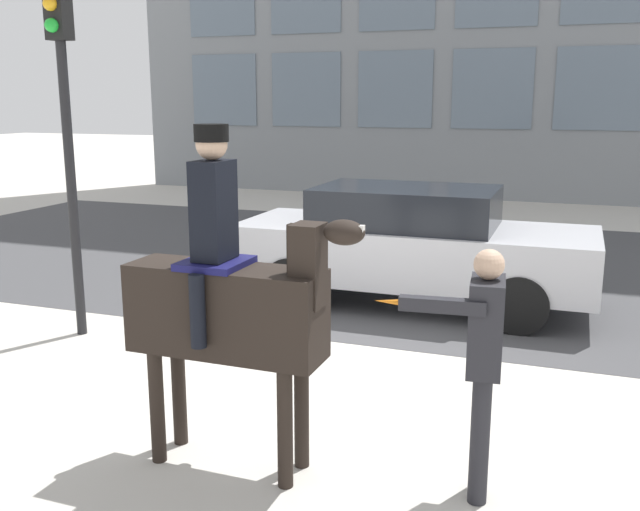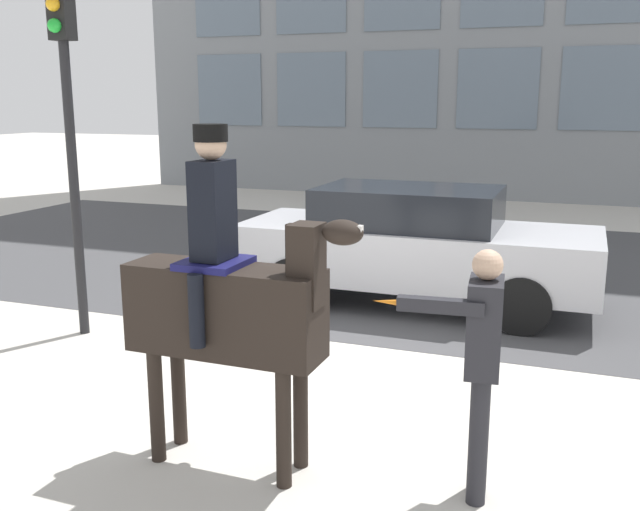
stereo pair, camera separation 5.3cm
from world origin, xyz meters
TOP-DOWN VIEW (x-y plane):
  - ground_plane at (0.00, 0.00)m, footprint 80.00×80.00m
  - road_surface at (0.00, 4.75)m, footprint 20.82×8.50m
  - mounted_horse_lead at (-0.00, -2.35)m, footprint 1.84×0.65m
  - pedestrian_bystander at (1.76, -2.18)m, footprint 0.82×0.49m
  - street_car_near_lane at (0.29, 2.31)m, footprint 4.61×1.80m
  - traffic_light at (-3.05, -0.23)m, footprint 0.24×0.29m

SIDE VIEW (x-z plane):
  - ground_plane at x=0.00m, z-range 0.00..0.00m
  - road_surface at x=0.00m, z-range 0.00..0.01m
  - street_car_near_lane at x=0.29m, z-range 0.04..1.60m
  - pedestrian_bystander at x=1.76m, z-range 0.16..1.90m
  - mounted_horse_lead at x=0.00m, z-range 0.02..2.53m
  - traffic_light at x=-3.05m, z-range 0.69..4.70m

